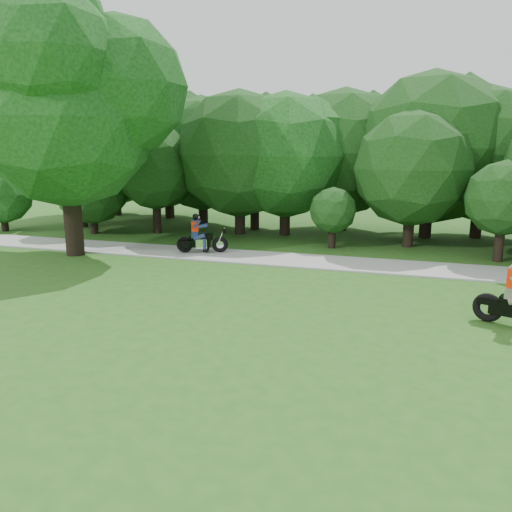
# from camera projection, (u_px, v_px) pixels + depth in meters

# --- Properties ---
(ground) EXTENTS (100.00, 100.00, 0.00)m
(ground) POSITION_uv_depth(u_px,v_px,m) (309.00, 352.00, 10.02)
(ground) COLOR #265919
(ground) RESTS_ON ground
(walkway) EXTENTS (60.00, 2.20, 0.06)m
(walkway) POSITION_uv_depth(u_px,v_px,m) (356.00, 264.00, 17.46)
(walkway) COLOR gray
(walkway) RESTS_ON ground
(tree_line) EXTENTS (39.45, 12.16, 7.48)m
(tree_line) POSITION_uv_depth(u_px,v_px,m) (355.00, 157.00, 23.14)
(tree_line) COLOR black
(tree_line) RESTS_ON ground
(big_tree_west) EXTENTS (8.64, 6.56, 9.96)m
(big_tree_west) POSITION_uv_depth(u_px,v_px,m) (69.00, 100.00, 18.32)
(big_tree_west) COLOR black
(big_tree_west) RESTS_ON ground
(touring_motorcycle) EXTENTS (1.93, 1.06, 1.52)m
(touring_motorcycle) POSITION_uv_depth(u_px,v_px,m) (199.00, 238.00, 19.21)
(touring_motorcycle) COLOR black
(touring_motorcycle) RESTS_ON walkway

